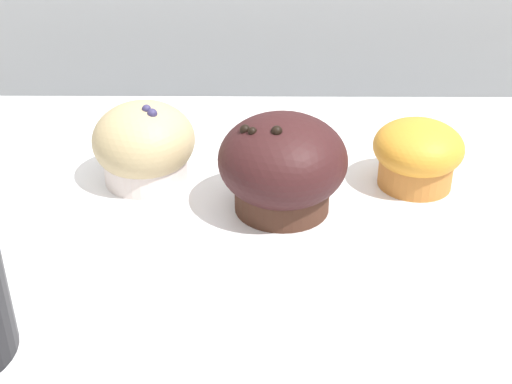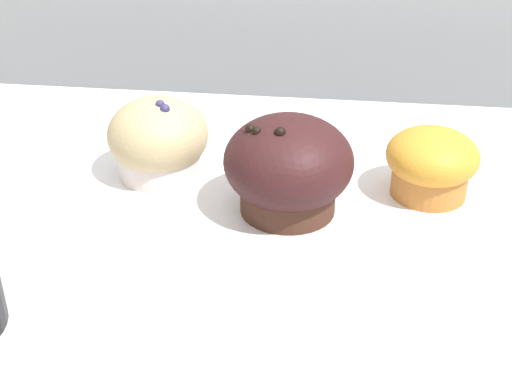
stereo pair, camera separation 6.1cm
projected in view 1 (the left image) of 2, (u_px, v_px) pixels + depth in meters
name	position (u px, v px, depth m)	size (l,w,h in m)	color
wall_back	(246.00, 39.00, 1.16)	(3.20, 0.10, 1.80)	#B2B7BC
muffin_front_center	(418.00, 154.00, 0.70)	(0.09, 0.09, 0.07)	#C27835
muffin_back_left	(144.00, 146.00, 0.71)	(0.10, 0.10, 0.09)	silver
muffin_back_right	(282.00, 166.00, 0.66)	(0.12, 0.12, 0.10)	#44271C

